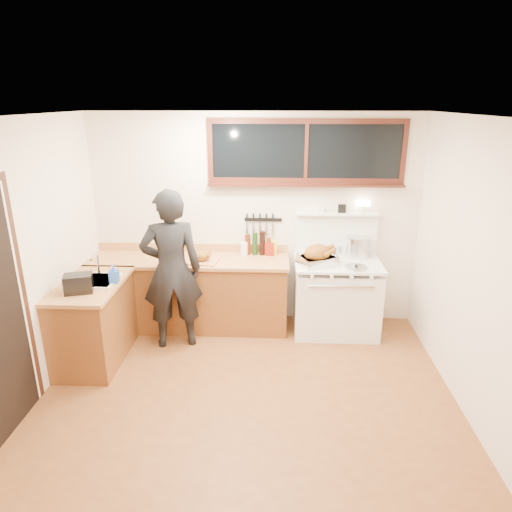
{
  "coord_description": "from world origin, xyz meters",
  "views": [
    {
      "loc": [
        0.25,
        -3.72,
        2.73
      ],
      "look_at": [
        0.05,
        0.85,
        1.15
      ],
      "focal_mm": 32.0,
      "sensor_mm": 36.0,
      "label": 1
    }
  ],
  "objects_px": {
    "roast_turkey": "(318,256)",
    "cutting_board": "(201,258)",
    "vintage_stove": "(336,295)",
    "man": "(172,270)"
  },
  "relations": [
    {
      "from": "vintage_stove",
      "to": "cutting_board",
      "type": "height_order",
      "value": "vintage_stove"
    },
    {
      "from": "vintage_stove",
      "to": "roast_turkey",
      "type": "relative_size",
      "value": 3.09
    },
    {
      "from": "vintage_stove",
      "to": "cutting_board",
      "type": "relative_size",
      "value": 3.71
    },
    {
      "from": "man",
      "to": "roast_turkey",
      "type": "xyz_separation_m",
      "value": [
        1.65,
        0.32,
        0.08
      ]
    },
    {
      "from": "cutting_board",
      "to": "roast_turkey",
      "type": "xyz_separation_m",
      "value": [
        1.37,
        -0.02,
        0.05
      ]
    },
    {
      "from": "vintage_stove",
      "to": "cutting_board",
      "type": "bearing_deg",
      "value": -177.05
    },
    {
      "from": "vintage_stove",
      "to": "roast_turkey",
      "type": "height_order",
      "value": "vintage_stove"
    },
    {
      "from": "roast_turkey",
      "to": "cutting_board",
      "type": "bearing_deg",
      "value": 179.15
    },
    {
      "from": "cutting_board",
      "to": "roast_turkey",
      "type": "relative_size",
      "value": 0.83
    },
    {
      "from": "man",
      "to": "cutting_board",
      "type": "bearing_deg",
      "value": 50.62
    }
  ]
}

